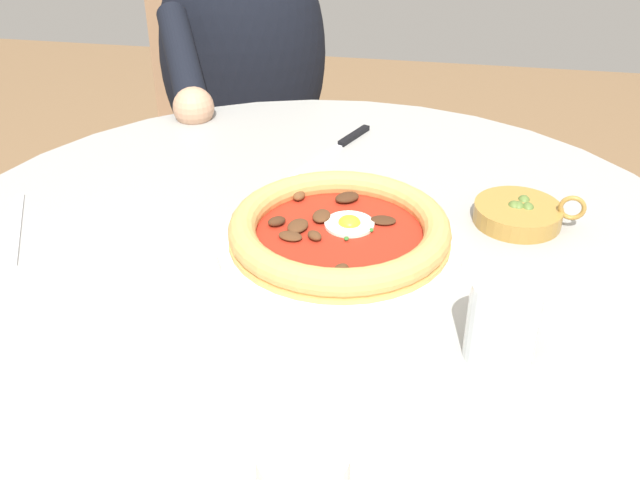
% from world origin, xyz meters
% --- Properties ---
extents(dining_table, '(1.01, 1.01, 0.71)m').
position_xyz_m(dining_table, '(0.00, 0.00, 0.58)').
color(dining_table, '#999993').
rests_on(dining_table, ground).
extents(pizza_on_plate, '(0.30, 0.30, 0.04)m').
position_xyz_m(pizza_on_plate, '(0.01, -0.03, 0.73)').
color(pizza_on_plate, white).
rests_on(pizza_on_plate, dining_table).
extents(water_glass, '(0.07, 0.07, 0.09)m').
position_xyz_m(water_glass, '(-0.17, -0.21, 0.75)').
color(water_glass, silver).
rests_on(water_glass, dining_table).
extents(steak_knife, '(0.20, 0.09, 0.01)m').
position_xyz_m(steak_knife, '(0.31, 0.01, 0.72)').
color(steak_knife, silver).
rests_on(steak_knife, dining_table).
extents(ramekin_capers, '(0.07, 0.07, 0.04)m').
position_xyz_m(ramekin_capers, '(-0.36, -0.05, 0.73)').
color(ramekin_capers, white).
rests_on(ramekin_capers, dining_table).
extents(olive_pan, '(0.11, 0.14, 0.05)m').
position_xyz_m(olive_pan, '(0.11, -0.25, 0.73)').
color(olive_pan, olive).
rests_on(olive_pan, dining_table).
extents(fork_utensil, '(0.17, 0.09, 0.00)m').
position_xyz_m(fork_utensil, '(-0.02, 0.38, 0.72)').
color(fork_utensil, '#BCBCC1').
rests_on(fork_utensil, dining_table).
extents(diner_person, '(0.56, 0.42, 1.15)m').
position_xyz_m(diner_person, '(0.70, 0.28, 0.50)').
color(diner_person, '#282833').
rests_on(diner_person, ground).
extents(cafe_chair_diner, '(0.56, 0.56, 0.83)m').
position_xyz_m(cafe_chair_diner, '(0.84, 0.33, 0.50)').
color(cafe_chair_diner, '#957050').
rests_on(cafe_chair_diner, ground).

